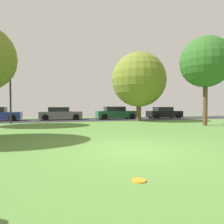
{
  "coord_description": "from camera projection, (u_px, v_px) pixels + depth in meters",
  "views": [
    {
      "loc": [
        -2.59,
        -6.22,
        1.43
      ],
      "look_at": [
        0.0,
        2.56,
        1.19
      ],
      "focal_mm": 32.75,
      "sensor_mm": 36.0,
      "label": 1
    }
  ],
  "objects": [
    {
      "name": "ground_plane",
      "position": [
        134.0,
        150.0,
        6.74
      ],
      "size": [
        44.0,
        44.0,
        0.0
      ],
      "primitive_type": "plane",
      "color": "#547F38"
    },
    {
      "name": "road_strip",
      "position": [
        77.0,
        120.0,
        22.08
      ],
      "size": [
        44.0,
        6.4,
        0.01
      ],
      "primitive_type": "cube",
      "color": "#28282B",
      "rests_on": "ground_plane"
    },
    {
      "name": "oak_tree_right",
      "position": [
        206.0,
        62.0,
        15.37
      ],
      "size": [
        3.81,
        3.81,
        6.7
      ],
      "color": "brown",
      "rests_on": "ground_plane"
    },
    {
      "name": "maple_tree_near",
      "position": [
        139.0,
        80.0,
        20.21
      ],
      "size": [
        5.37,
        5.37,
        6.78
      ],
      "color": "brown",
      "rests_on": "ground_plane"
    },
    {
      "name": "frisbee_disc",
      "position": [
        139.0,
        180.0,
        3.91
      ],
      "size": [
        0.27,
        0.27,
        0.03
      ],
      "primitive_type": "cylinder",
      "color": "orange",
      "rests_on": "ground_plane"
    },
    {
      "name": "parked_car_grey",
      "position": [
        60.0,
        114.0,
        21.93
      ],
      "size": [
        4.42,
        1.97,
        1.37
      ],
      "color": "slate",
      "rests_on": "ground_plane"
    },
    {
      "name": "parked_car_green",
      "position": [
        116.0,
        113.0,
        23.33
      ],
      "size": [
        4.58,
        1.93,
        1.43
      ],
      "color": "#195633",
      "rests_on": "ground_plane"
    },
    {
      "name": "parked_car_black",
      "position": [
        164.0,
        113.0,
        25.04
      ],
      "size": [
        4.17,
        1.96,
        1.38
      ],
      "color": "black",
      "rests_on": "ground_plane"
    },
    {
      "name": "street_lamp_post",
      "position": [
        10.0,
        97.0,
        16.72
      ],
      "size": [
        0.14,
        0.14,
        4.5
      ],
      "primitive_type": "cylinder",
      "color": "#2D2D33",
      "rests_on": "ground_plane"
    }
  ]
}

